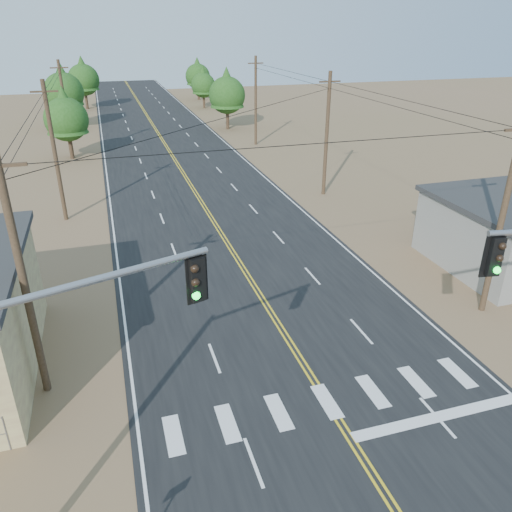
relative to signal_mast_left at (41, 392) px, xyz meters
name	(u,v)px	position (x,y,z in m)	size (l,w,h in m)	color
road	(209,214)	(9.23, 25.45, -5.58)	(15.00, 200.00, 0.02)	black
utility_pole_left_near	(23,277)	(-1.27, 7.45, -0.47)	(1.80, 0.30, 10.00)	#4C3826
utility_pole_left_mid	(55,152)	(-1.27, 27.45, -0.47)	(1.80, 0.30, 10.00)	#4C3826
utility_pole_left_far	(66,109)	(-1.27, 47.45, -0.47)	(1.80, 0.30, 10.00)	#4C3826
utility_pole_right_near	(502,217)	(19.73, 7.45, -0.47)	(1.80, 0.30, 10.00)	#4C3826
utility_pole_right_mid	(327,134)	(19.73, 27.45, -0.47)	(1.80, 0.30, 10.00)	#4C3826
utility_pole_right_far	(256,101)	(19.73, 47.45, -0.47)	(1.80, 0.30, 10.00)	#4C3826
signal_mast_left	(41,392)	(0.00, 0.00, 0.00)	(6.29, 2.20, 8.30)	gray
tree_left_near	(66,115)	(-1.31, 46.68, -0.97)	(4.54, 4.54, 7.56)	#3F2D1E
tree_left_mid	(63,88)	(-2.17, 64.51, -0.25)	(5.24, 5.24, 8.73)	#3F2D1E
tree_left_far	(83,76)	(0.23, 81.99, -0.40)	(5.10, 5.10, 8.49)	#3F2D1E
tree_right_near	(227,91)	(18.83, 57.75, -0.61)	(4.89, 4.89, 8.15)	#3F2D1E
tree_right_mid	(203,83)	(19.45, 76.90, -1.45)	(4.06, 4.06, 6.77)	#3F2D1E
tree_right_far	(198,74)	(20.52, 87.23, -0.93)	(4.57, 4.57, 7.62)	#3F2D1E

